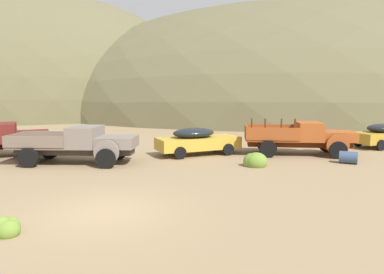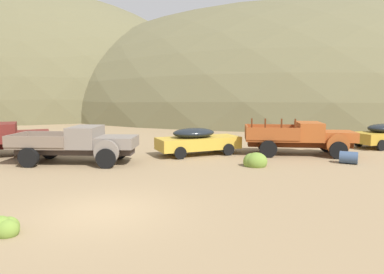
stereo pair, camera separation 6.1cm
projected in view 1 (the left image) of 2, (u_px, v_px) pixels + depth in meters
name	position (u px, v px, depth m)	size (l,w,h in m)	color
ground_plane	(103.00, 213.00, 10.71)	(300.00, 300.00, 0.00)	#937A56
hill_distant	(14.00, 112.00, 62.80)	(73.16, 54.13, 41.46)	brown
hill_far_right	(287.00, 110.00, 71.58)	(95.05, 82.74, 38.35)	brown
truck_oxblood	(3.00, 139.00, 19.75)	(6.03, 3.88, 1.89)	black
truck_primer_gray	(84.00, 144.00, 17.96)	(6.45, 3.23, 1.89)	#3D322D
car_faded_yellow	(200.00, 140.00, 20.54)	(5.31, 3.18, 1.57)	gold
truck_oxide_orange	(306.00, 138.00, 20.40)	(6.38, 3.40, 2.16)	#51220D
oil_drum_by_truck	(348.00, 157.00, 17.99)	(1.05, 0.98, 0.62)	#384C6B
bush_back_edge	(210.00, 142.00, 24.19)	(1.08, 1.09, 0.87)	#3D702D
bush_front_left	(255.00, 162.00, 17.31)	(1.17, 0.98, 0.89)	olive
bush_between_trucks	(6.00, 229.00, 9.04)	(0.78, 0.73, 0.63)	olive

